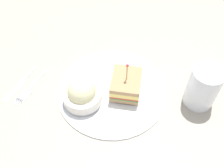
# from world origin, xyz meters

# --- Properties ---
(ground_plane) EXTENTS (1.06, 1.06, 0.02)m
(ground_plane) POSITION_xyz_m (0.00, 0.00, -0.01)
(ground_plane) COLOR #9E9384
(plate) EXTENTS (0.27, 0.27, 0.01)m
(plate) POSITION_xyz_m (0.00, 0.00, 0.00)
(plate) COLOR white
(plate) RESTS_ON ground_plane
(sandwich_half_center) EXTENTS (0.10, 0.09, 0.10)m
(sandwich_half_center) POSITION_xyz_m (0.01, 0.03, 0.03)
(sandwich_half_center) COLOR tan
(sandwich_half_center) RESTS_ON plate
(coleslaw_bowl) EXTENTS (0.09, 0.09, 0.07)m
(coleslaw_bowl) POSITION_xyz_m (0.03, -0.07, 0.03)
(coleslaw_bowl) COLOR silver
(coleslaw_bowl) RESTS_ON plate
(drink_glass) EXTENTS (0.07, 0.07, 0.11)m
(drink_glass) POSITION_xyz_m (0.04, 0.21, 0.05)
(drink_glass) COLOR beige
(drink_glass) RESTS_ON ground_plane
(fork) EXTENTS (0.11, 0.07, 0.00)m
(fork) POSITION_xyz_m (-0.01, -0.21, 0.00)
(fork) COLOR silver
(fork) RESTS_ON ground_plane
(knife) EXTENTS (0.11, 0.07, 0.00)m
(knife) POSITION_xyz_m (-0.03, -0.24, 0.00)
(knife) COLOR silver
(knife) RESTS_ON ground_plane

